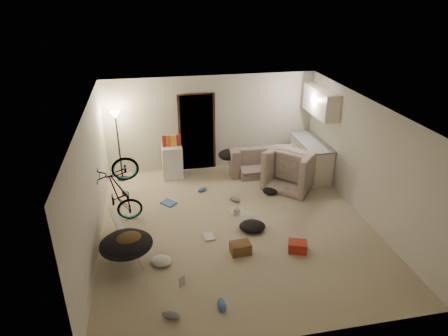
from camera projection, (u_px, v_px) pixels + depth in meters
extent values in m
cube|color=#B7AA8D|center=(236.00, 225.00, 8.36)|extent=(5.50, 6.00, 0.02)
cube|color=white|center=(238.00, 109.00, 7.29)|extent=(5.50, 6.00, 0.02)
cube|color=silver|center=(212.00, 123.00, 10.50)|extent=(5.50, 0.02, 2.50)
cube|color=silver|center=(288.00, 270.00, 5.15)|extent=(5.50, 0.02, 2.50)
cube|color=silver|center=(91.00, 183.00, 7.35)|extent=(0.02, 6.00, 2.50)
cube|color=silver|center=(366.00, 160.00, 8.30)|extent=(0.02, 6.00, 2.50)
cube|color=black|center=(197.00, 132.00, 10.49)|extent=(0.85, 0.10, 2.04)
cube|color=black|center=(197.00, 133.00, 10.47)|extent=(0.97, 0.04, 2.10)
cylinder|color=black|center=(123.00, 178.00, 10.29)|extent=(0.28, 0.28, 0.03)
cylinder|color=black|center=(119.00, 148.00, 9.93)|extent=(0.04, 0.04, 1.70)
cone|color=#FFE0A5|center=(115.00, 115.00, 9.56)|extent=(0.24, 0.24, 0.18)
cube|color=silver|center=(310.00, 159.00, 10.37)|extent=(0.60, 1.50, 0.88)
cube|color=gray|center=(312.00, 142.00, 10.17)|extent=(0.64, 1.54, 0.04)
cube|color=silver|center=(321.00, 102.00, 9.75)|extent=(0.38, 1.40, 0.65)
imported|color=#3F463E|center=(264.00, 161.00, 10.64)|extent=(1.90, 0.75, 0.56)
imported|color=#3F463E|center=(294.00, 171.00, 9.89)|extent=(1.49, 1.49, 0.73)
imported|color=black|center=(122.00, 206.00, 8.27)|extent=(1.61, 0.79, 0.91)
imported|color=#AA2819|center=(179.00, 288.00, 6.63)|extent=(0.26, 0.26, 0.02)
cube|color=white|center=(172.00, 162.00, 10.25)|extent=(0.51, 0.51, 0.85)
cube|color=#AA2819|center=(164.00, 141.00, 9.97)|extent=(0.11, 0.09, 0.30)
cube|color=#D74F1A|center=(169.00, 141.00, 10.00)|extent=(0.11, 0.08, 0.30)
cube|color=gold|center=(174.00, 141.00, 10.02)|extent=(0.11, 0.08, 0.30)
cube|color=#AA2819|center=(179.00, 140.00, 10.04)|extent=(0.11, 0.08, 0.30)
cylinder|color=silver|center=(128.00, 256.00, 7.05)|extent=(0.61, 0.61, 0.43)
ellipsoid|color=black|center=(126.00, 244.00, 6.94)|extent=(0.86, 0.86, 0.36)
torus|color=black|center=(126.00, 244.00, 6.94)|extent=(0.93, 0.93, 0.07)
ellipsoid|color=#54391D|center=(128.00, 240.00, 6.88)|extent=(0.61, 0.57, 0.22)
ellipsoid|color=black|center=(229.00, 155.00, 10.37)|extent=(0.57, 0.47, 0.28)
cube|color=silver|center=(121.00, 231.00, 7.62)|extent=(0.47, 0.93, 0.61)
cube|color=brown|center=(240.00, 248.00, 7.46)|extent=(0.39, 0.29, 0.21)
cube|color=#AA2819|center=(298.00, 246.00, 7.51)|extent=(0.41, 0.35, 0.20)
cylinder|color=beige|center=(237.00, 211.00, 8.69)|extent=(0.15, 0.15, 0.15)
cone|color=beige|center=(237.00, 207.00, 8.65)|extent=(0.09, 0.09, 0.07)
cube|color=#B7B0A8|center=(242.00, 213.00, 8.77)|extent=(0.56, 0.61, 0.01)
cube|color=#3162B1|center=(169.00, 203.00, 9.15)|extent=(0.40, 0.41, 0.03)
cube|color=silver|center=(209.00, 237.00, 7.95)|extent=(0.25, 0.30, 0.03)
ellipsoid|color=#3162B1|center=(202.00, 190.00, 9.67)|extent=(0.28, 0.24, 0.10)
ellipsoid|color=slate|center=(235.00, 200.00, 9.21)|extent=(0.28, 0.27, 0.10)
ellipsoid|color=#3162B1|center=(222.00, 305.00, 6.22)|extent=(0.13, 0.30, 0.11)
ellipsoid|color=slate|center=(171.00, 315.00, 6.02)|extent=(0.32, 0.23, 0.11)
ellipsoid|color=black|center=(252.00, 226.00, 8.15)|extent=(0.58, 0.51, 0.17)
ellipsoid|color=black|center=(271.00, 190.00, 9.60)|extent=(0.53, 0.50, 0.13)
ellipsoid|color=silver|center=(161.00, 261.00, 7.19)|extent=(0.50, 0.48, 0.12)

